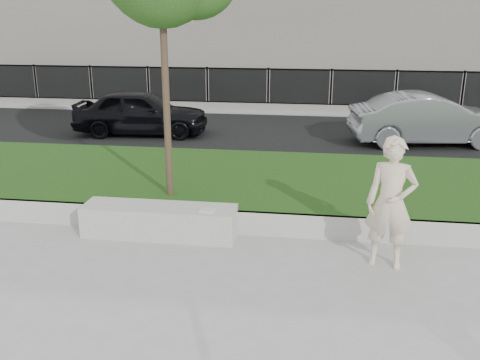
% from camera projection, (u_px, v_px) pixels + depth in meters
% --- Properties ---
extents(ground, '(90.00, 90.00, 0.00)m').
position_uv_depth(ground, '(233.00, 262.00, 7.81)').
color(ground, gray).
rests_on(ground, ground).
extents(grass_bank, '(34.00, 4.00, 0.40)m').
position_uv_depth(grass_bank, '(256.00, 186.00, 10.58)').
color(grass_bank, black).
rests_on(grass_bank, ground).
extents(grass_kerb, '(34.00, 0.08, 0.40)m').
position_uv_depth(grass_kerb, '(242.00, 223.00, 8.73)').
color(grass_kerb, '#A9A69E').
rests_on(grass_kerb, ground).
extents(street, '(34.00, 7.00, 0.04)m').
position_uv_depth(street, '(277.00, 134.00, 15.83)').
color(street, black).
rests_on(street, ground).
extents(far_pavement, '(34.00, 3.00, 0.12)m').
position_uv_depth(far_pavement, '(286.00, 107.00, 20.06)').
color(far_pavement, gray).
rests_on(far_pavement, ground).
extents(iron_fence, '(32.00, 0.30, 1.50)m').
position_uv_depth(iron_fence, '(285.00, 99.00, 18.98)').
color(iron_fence, slate).
rests_on(iron_fence, far_pavement).
extents(stone_bench, '(2.49, 0.62, 0.51)m').
position_uv_depth(stone_bench, '(160.00, 221.00, 8.67)').
color(stone_bench, '#A9A69E').
rests_on(stone_bench, ground).
extents(man, '(0.76, 0.57, 1.89)m').
position_uv_depth(man, '(391.00, 203.00, 7.47)').
color(man, beige).
rests_on(man, ground).
extents(book, '(0.26, 0.20, 0.03)m').
position_uv_depth(book, '(208.00, 210.00, 8.37)').
color(book, beige).
rests_on(book, stone_bench).
extents(car_dark, '(3.96, 1.82, 1.31)m').
position_uv_depth(car_dark, '(141.00, 112.00, 15.55)').
color(car_dark, black).
rests_on(car_dark, street).
extents(car_silver, '(4.33, 2.03, 1.37)m').
position_uv_depth(car_silver, '(429.00, 119.00, 14.38)').
color(car_silver, gray).
rests_on(car_silver, street).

